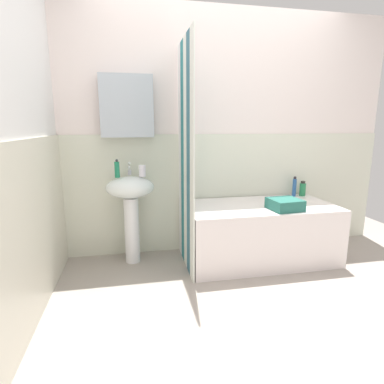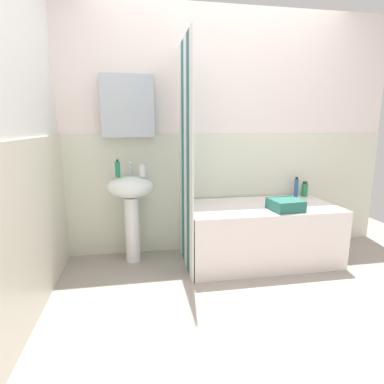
% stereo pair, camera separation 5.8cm
% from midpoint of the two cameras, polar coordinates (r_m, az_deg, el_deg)
% --- Properties ---
extents(ground_plane, '(4.80, 5.60, 0.04)m').
position_cam_midpoint_polar(ground_plane, '(2.42, 12.50, -20.79)').
color(ground_plane, '#9E948A').
extents(wall_back_tiled, '(3.60, 0.18, 2.40)m').
position_cam_midpoint_polar(wall_back_tiled, '(3.23, 3.43, 9.41)').
color(wall_back_tiled, white).
rests_on(wall_back_tiled, ground_plane).
extents(wall_left_tiled, '(0.07, 1.81, 2.40)m').
position_cam_midpoint_polar(wall_left_tiled, '(2.31, -29.07, 6.42)').
color(wall_left_tiled, white).
rests_on(wall_left_tiled, ground_plane).
extents(sink, '(0.44, 0.34, 0.83)m').
position_cam_midpoint_polar(sink, '(2.96, -11.66, -1.45)').
color(sink, white).
rests_on(sink, ground_plane).
extents(faucet, '(0.03, 0.12, 0.12)m').
position_cam_midpoint_polar(faucet, '(2.99, -11.88, 4.16)').
color(faucet, silver).
rests_on(faucet, sink).
extents(soap_dispenser, '(0.04, 0.04, 0.17)m').
position_cam_midpoint_polar(soap_dispenser, '(2.88, -14.05, 4.04)').
color(soap_dispenser, '#1E7D55').
rests_on(soap_dispenser, sink).
extents(toothbrush_cup, '(0.06, 0.06, 0.11)m').
position_cam_midpoint_polar(toothbrush_cup, '(2.89, -9.61, 3.81)').
color(toothbrush_cup, silver).
rests_on(toothbrush_cup, sink).
extents(bathtub, '(1.40, 0.74, 0.55)m').
position_cam_midpoint_polar(bathtub, '(3.11, 11.56, -7.17)').
color(bathtub, white).
rests_on(bathtub, ground_plane).
extents(shower_curtain, '(0.01, 0.74, 2.00)m').
position_cam_midpoint_polar(shower_curtain, '(2.76, -1.76, 6.12)').
color(shower_curtain, white).
rests_on(shower_curtain, ground_plane).
extents(shampoo_bottle, '(0.06, 0.06, 0.16)m').
position_cam_midpoint_polar(shampoo_bottle, '(3.54, 19.05, 0.53)').
color(shampoo_bottle, '#28824E').
rests_on(shampoo_bottle, bathtub).
extents(conditioner_bottle, '(0.04, 0.04, 0.21)m').
position_cam_midpoint_polar(conditioner_bottle, '(3.48, 17.69, 0.88)').
color(conditioner_bottle, '#2A5A99').
rests_on(conditioner_bottle, bathtub).
extents(towel_folded, '(0.29, 0.28, 0.10)m').
position_cam_midpoint_polar(towel_folded, '(2.91, 16.00, -2.17)').
color(towel_folded, '#296A5D').
rests_on(towel_folded, bathtub).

